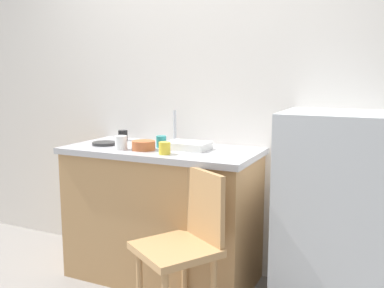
{
  "coord_description": "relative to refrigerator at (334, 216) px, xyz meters",
  "views": [
    {
      "loc": [
        1.29,
        -1.84,
        1.41
      ],
      "look_at": [
        0.15,
        0.6,
        0.98
      ],
      "focal_mm": 39.99,
      "sensor_mm": 36.0,
      "label": 1
    }
  ],
  "objects": [
    {
      "name": "faucet",
      "position": [
        -1.16,
        0.23,
        0.44
      ],
      "size": [
        0.02,
        0.02,
        0.24
      ],
      "primitive_type": "cylinder",
      "color": "#B7B7BC",
      "rests_on": "countertop"
    },
    {
      "name": "cup_yellow",
      "position": [
        -1.0,
        -0.22,
        0.36
      ],
      "size": [
        0.07,
        0.07,
        0.08
      ],
      "primitive_type": "cylinder",
      "color": "yellow",
      "rests_on": "countertop"
    },
    {
      "name": "terracotta_bowl",
      "position": [
        -1.2,
        -0.14,
        0.35
      ],
      "size": [
        0.15,
        0.15,
        0.06
      ],
      "primitive_type": "cylinder",
      "color": "#B25B33",
      "rests_on": "countertop"
    },
    {
      "name": "countertop",
      "position": [
        -1.13,
        -0.02,
        0.3
      ],
      "size": [
        1.31,
        0.64,
        0.04
      ],
      "primitive_type": "cube",
      "color": "#B7B7BC",
      "rests_on": "cabinet_base"
    },
    {
      "name": "chair",
      "position": [
        -0.72,
        -0.49,
        -0.1
      ],
      "size": [
        0.55,
        0.55,
        0.89
      ],
      "rotation": [
        0.0,
        0.0,
        -0.56
      ],
      "color": "tan",
      "rests_on": "ground_plane"
    },
    {
      "name": "cabinet_base",
      "position": [
        -1.13,
        -0.02,
        -0.16
      ],
      "size": [
        1.27,
        0.6,
        0.89
      ],
      "primitive_type": "cube",
      "color": "tan",
      "rests_on": "ground_plane"
    },
    {
      "name": "cup_teal",
      "position": [
        -1.15,
        0.01,
        0.36
      ],
      "size": [
        0.07,
        0.07,
        0.08
      ],
      "primitive_type": "cylinder",
      "color": "teal",
      "rests_on": "countertop"
    },
    {
      "name": "dish_tray",
      "position": [
        -0.94,
        0.0,
        0.35
      ],
      "size": [
        0.28,
        0.2,
        0.05
      ],
      "primitive_type": "cube",
      "color": "white",
      "rests_on": "countertop"
    },
    {
      "name": "refrigerator",
      "position": [
        0.0,
        0.0,
        0.0
      ],
      "size": [
        0.62,
        0.57,
        1.21
      ],
      "primitive_type": "cube",
      "color": "silver",
      "rests_on": "ground_plane"
    },
    {
      "name": "hotplate",
      "position": [
        -1.56,
        -0.08,
        0.33
      ],
      "size": [
        0.17,
        0.17,
        0.02
      ],
      "primitive_type": "cylinder",
      "color": "#2D2D2D",
      "rests_on": "countertop"
    },
    {
      "name": "cup_black",
      "position": [
        -1.56,
        0.15,
        0.36
      ],
      "size": [
        0.07,
        0.07,
        0.08
      ],
      "primitive_type": "cylinder",
      "color": "black",
      "rests_on": "countertop"
    },
    {
      "name": "cup_white",
      "position": [
        -1.34,
        -0.19,
        0.37
      ],
      "size": [
        0.08,
        0.08,
        0.09
      ],
      "primitive_type": "cylinder",
      "color": "white",
      "rests_on": "countertop"
    },
    {
      "name": "back_wall",
      "position": [
        -1.03,
        0.33,
        0.72
      ],
      "size": [
        4.8,
        0.1,
        2.65
      ],
      "primitive_type": "cube",
      "color": "white",
      "rests_on": "ground_plane"
    }
  ]
}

